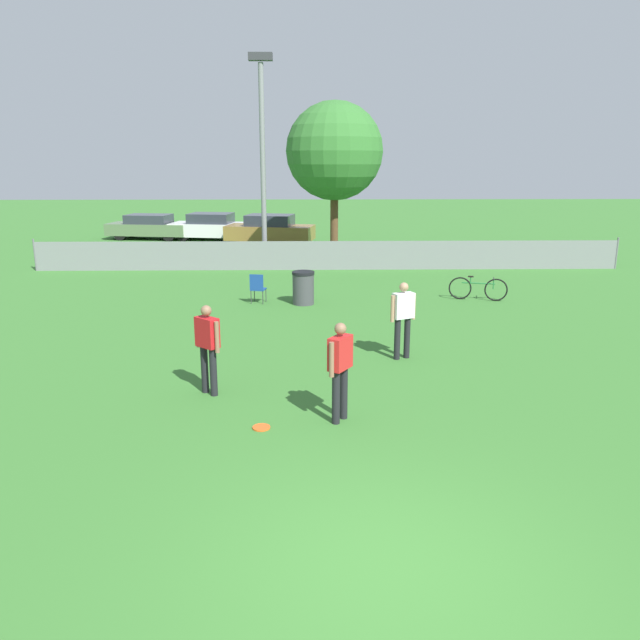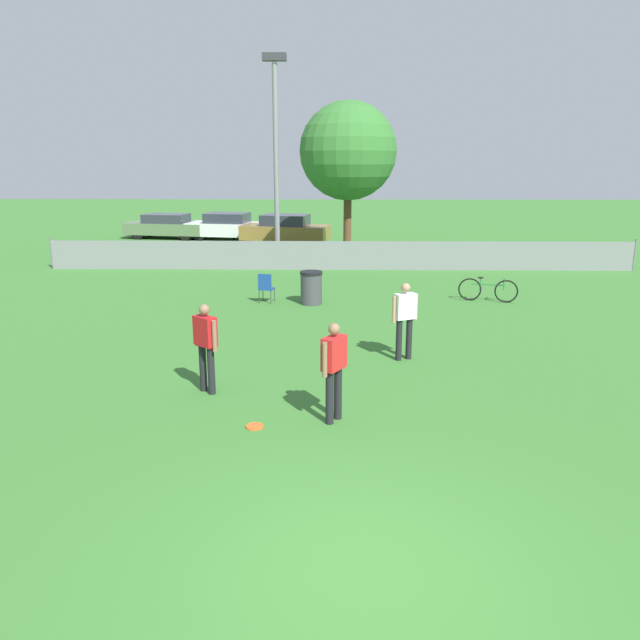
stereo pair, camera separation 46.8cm
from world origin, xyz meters
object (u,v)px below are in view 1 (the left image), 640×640
Objects in this scene: player_defender_red at (208,343)px; frisbee_disc at (261,427)px; parked_car_tan at (270,230)px; parked_car_white at (211,227)px; player_receiver_white at (403,315)px; folding_chair_sideline at (258,287)px; parked_car_olive at (149,227)px; bicycle_sideline at (478,289)px; trash_bin at (303,288)px; tree_near_pole at (335,151)px; player_thrower_red at (340,364)px; light_pole at (262,143)px.

player_defender_red is 5.74× the size of frisbee_disc.
parked_car_white is at bearing 165.83° from parked_car_tan.
player_receiver_white is 6.35m from folding_chair_sideline.
parked_car_olive is (-6.52, 22.50, -0.32)m from player_defender_red.
trash_bin is at bearing -160.43° from bicycle_sideline.
folding_chair_sideline is 16.69m from parked_car_olive.
tree_near_pole reaches higher than player_defender_red.
tree_near_pole is 22.14× the size of frisbee_disc.
frisbee_disc is (-1.26, -0.27, -0.95)m from player_thrower_red.
player_receiver_white is at bearing -54.27° from parked_car_olive.
frisbee_disc is 0.17× the size of bicycle_sideline.
player_receiver_white is 5.62m from trash_bin.
player_receiver_white is at bearing -67.69° from trash_bin.
tree_near_pole reaches higher than parked_car_white.
light_pole is 27.63× the size of frisbee_disc.
folding_chair_sideline is at bearing 46.44° from player_thrower_red.
player_thrower_red is at bearing -92.13° from tree_near_pole.
folding_chair_sideline reaches higher than bicycle_sideline.
trash_bin is (1.34, -0.12, -0.01)m from folding_chair_sideline.
player_defender_red is at bearing 94.88° from player_thrower_red.
player_receiver_white reaches higher than frisbee_disc.
player_receiver_white is (0.89, -12.98, -3.45)m from tree_near_pole.
player_thrower_red reaches higher than trash_bin.
tree_near_pole is at bearing -40.32° from parked_car_white.
bicycle_sideline is at bearing 4.48° from trash_bin.
light_pole reaches higher than bicycle_sideline.
frisbee_disc is at bearing -13.43° from player_defender_red.
player_receiver_white is at bearing -104.13° from bicycle_sideline.
trash_bin is (1.58, -7.07, -4.23)m from light_pole.
parked_car_olive is 1.02× the size of parked_car_white.
player_defender_red is 23.43m from parked_car_olive.
player_thrower_red is 0.38× the size of parked_car_white.
folding_chair_sideline is at bearing -76.37° from parked_car_tan.
bicycle_sideline is (6.91, 7.57, -0.61)m from player_defender_red.
player_thrower_red is 24.05m from parked_car_white.
parked_car_olive is (-13.44, 14.93, 0.29)m from bicycle_sideline.
trash_bin is 13.56m from parked_car_tan.
tree_near_pole is at bearing 69.44° from player_receiver_white.
player_thrower_red reaches higher than frisbee_disc.
tree_near_pole reaches higher than parked_car_olive.
folding_chair_sideline is at bearing -108.53° from tree_near_pole.
bicycle_sideline is 17.76m from parked_car_white.
player_receiver_white is 1.00× the size of player_thrower_red.
tree_near_pole is 17.16m from frisbee_disc.
player_receiver_white is 0.38× the size of parked_car_white.
frisbee_disc is at bearing 105.85° from folding_chair_sideline.
trash_bin is (-1.23, -7.80, -3.92)m from tree_near_pole.
folding_chair_sideline is (-1.97, 8.53, -0.47)m from player_thrower_red.
trash_bin is 17.39m from parked_car_olive.
folding_chair_sideline is at bearing 94.64° from frisbee_disc.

